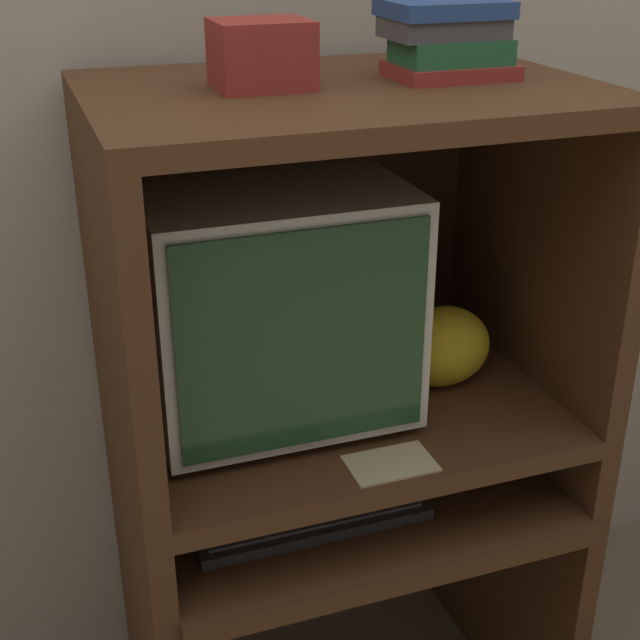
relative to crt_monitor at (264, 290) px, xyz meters
The scene contains 11 objects.
wall_back 0.44m from the crt_monitor, 67.97° to the left, with size 6.00×0.06×2.60m.
desk_base 0.63m from the crt_monitor, 29.40° to the right, with size 0.83×0.62×0.64m.
desk_monitor_shelf 0.29m from the crt_monitor, 18.67° to the right, with size 0.83×0.60×0.16m.
hutch_upper 0.20m from the crt_monitor, ahead, with size 0.83×0.60×0.57m.
crt_monitor is the anchor object (origin of this frame).
keyboard 0.41m from the crt_monitor, 81.86° to the right, with size 0.42×0.15×0.03m.
mouse 0.50m from the crt_monitor, 26.12° to the right, with size 0.06×0.04×0.03m.
snack_bag 0.36m from the crt_monitor, ahead, with size 0.19×0.14×0.15m.
book_stack 0.52m from the crt_monitor, ahead, with size 0.21×0.15×0.12m.
paper_card 0.38m from the crt_monitor, 64.67° to the right, with size 0.14×0.09×0.00m.
storage_box 0.41m from the crt_monitor, 92.50° to the right, with size 0.15×0.13×0.10m.
Camera 1 is at (-0.52, -1.05, 1.63)m, focal length 50.00 mm.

